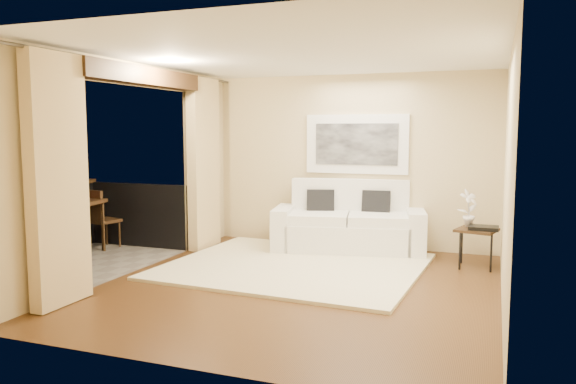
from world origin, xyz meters
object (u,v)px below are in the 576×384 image
at_px(sofa, 349,226).
at_px(balcony_chair_near, 62,222).
at_px(side_table, 477,233).
at_px(ice_bucket, 71,193).
at_px(bistro_table, 75,206).
at_px(balcony_chair_far, 99,215).
at_px(orchid, 469,208).

bearing_deg(sofa, balcony_chair_near, -160.05).
xyz_separation_m(sofa, side_table, (1.86, -0.44, 0.09)).
height_order(side_table, ice_bucket, ice_bucket).
xyz_separation_m(side_table, bistro_table, (-5.62, -1.17, 0.25)).
relative_size(bistro_table, balcony_chair_far, 0.87).
height_order(balcony_chair_near, ice_bucket, ice_bucket).
xyz_separation_m(balcony_chair_near, ice_bucket, (-0.35, 0.60, 0.33)).
relative_size(orchid, bistro_table, 0.64).
distance_m(balcony_chair_far, ice_bucket, 0.55).
relative_size(balcony_chair_near, ice_bucket, 4.90).
height_order(bistro_table, ice_bucket, ice_bucket).
bearing_deg(sofa, ice_bucket, -169.57).
bearing_deg(orchid, balcony_chair_far, -170.68).
relative_size(balcony_chair_far, ice_bucket, 4.61).
xyz_separation_m(orchid, balcony_chair_far, (-5.42, -0.89, -0.25)).
relative_size(side_table, balcony_chair_far, 0.64).
bearing_deg(orchid, side_table, -50.15).
bearing_deg(balcony_chair_near, ice_bucket, 107.57).
height_order(orchid, balcony_chair_far, orchid).
bearing_deg(ice_bucket, bistro_table, -25.40).
bearing_deg(balcony_chair_far, ice_bucket, 74.52).
height_order(orchid, bistro_table, orchid).
bearing_deg(balcony_chair_far, side_table, -157.94).
xyz_separation_m(sofa, balcony_chair_near, (-3.54, -2.14, 0.19)).
bearing_deg(balcony_chair_near, sofa, 18.50).
distance_m(orchid, bistro_table, 5.66).
height_order(sofa, ice_bucket, sofa).
xyz_separation_m(balcony_chair_far, balcony_chair_near, (0.14, -0.95, 0.04)).
bearing_deg(side_table, bistro_table, -168.29).
relative_size(orchid, ice_bucket, 2.56).
relative_size(orchid, balcony_chair_near, 0.52).
bearing_deg(orchid, sofa, 170.27).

